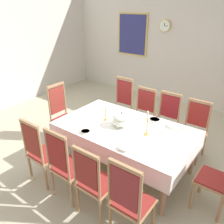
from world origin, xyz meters
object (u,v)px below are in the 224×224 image
(dining_table, at_px, (125,131))
(chair_head_west, at_px, (62,114))
(chair_south_b, at_px, (66,164))
(candlestick_west, at_px, (106,114))
(bowl_near_left, at_px, (85,132))
(spoon_primary, at_px, (82,130))
(chair_north_a, at_px, (121,105))
(chair_north_d, at_px, (194,129))
(chair_north_c, at_px, (166,120))
(spoon_secondary, at_px, (182,129))
(chair_head_east, at_px, (220,175))
(soup_tureen, at_px, (122,119))
(chair_north_b, at_px, (142,114))
(mounted_clock, at_px, (165,26))
(bowl_near_right, at_px, (173,126))
(framed_painting, at_px, (132,35))
(chair_south_a, at_px, (41,151))
(candlestick_east, at_px, (147,125))
(chair_south_c, at_px, (94,181))
(chair_south_d, at_px, (130,200))
(bowl_far_left, at_px, (125,148))
(bowl_far_right, at_px, (155,120))

(dining_table, distance_m, chair_head_west, 1.48)
(chair_south_b, bearing_deg, chair_head_west, 139.60)
(candlestick_west, relative_size, bowl_near_left, 2.02)
(spoon_primary, bearing_deg, chair_north_a, 114.96)
(chair_head_west, bearing_deg, chair_north_d, 114.48)
(chair_north_c, relative_size, spoon_secondary, 6.13)
(chair_head_east, distance_m, soup_tureen, 1.57)
(chair_north_a, height_order, chair_north_d, chair_north_a)
(chair_head_east, bearing_deg, chair_north_d, 34.35)
(chair_north_b, distance_m, chair_north_d, 1.04)
(mounted_clock, bearing_deg, chair_south_b, -80.21)
(bowl_near_right, xyz_separation_m, framed_painting, (-2.61, 2.84, 0.91))
(chair_south_a, bearing_deg, chair_north_d, 52.51)
(chair_head_east, distance_m, bowl_near_left, 1.93)
(chair_north_c, height_order, spoon_primary, chair_north_c)
(dining_table, distance_m, candlestick_east, 0.45)
(chair_south_c, relative_size, spoon_primary, 6.04)
(dining_table, relative_size, chair_north_a, 1.84)
(chair_south_d, bearing_deg, candlestick_east, 110.58)
(bowl_near_right, height_order, framed_painting, framed_painting)
(chair_north_a, bearing_deg, spoon_primary, 101.94)
(chair_north_c, distance_m, bowl_near_right, 0.72)
(chair_south_d, bearing_deg, chair_head_east, 55.78)
(candlestick_west, distance_m, spoon_secondary, 1.23)
(chair_head_east, xyz_separation_m, candlestick_east, (-1.08, -0.00, 0.37))
(bowl_near_right, xyz_separation_m, bowl_far_left, (-0.26, -0.96, 0.00))
(bowl_near_left, distance_m, bowl_far_left, 0.72)
(dining_table, height_order, bowl_far_right, bowl_far_right)
(bowl_near_left, xyz_separation_m, bowl_far_right, (0.65, 0.97, 0.00))
(soup_tureen, bearing_deg, bowl_near_right, 34.37)
(dining_table, relative_size, chair_south_c, 2.01)
(bowl_near_right, bearing_deg, chair_south_c, -103.83)
(candlestick_east, bearing_deg, chair_north_b, 122.56)
(chair_south_a, relative_size, chair_north_a, 0.94)
(chair_head_west, bearing_deg, mounted_clock, 172.03)
(mounted_clock, bearing_deg, chair_north_a, -84.60)
(spoon_secondary, distance_m, framed_painting, 4.04)
(chair_south_d, distance_m, candlestick_east, 1.16)
(chair_north_d, xyz_separation_m, candlestick_east, (-0.39, -1.02, 0.40))
(dining_table, distance_m, chair_north_a, 1.31)
(chair_head_east, xyz_separation_m, mounted_clock, (-2.48, 3.29, 1.43))
(framed_painting, bearing_deg, bowl_near_left, -66.79)
(chair_south_c, relative_size, candlestick_east, 2.73)
(chair_south_a, xyz_separation_m, chair_north_d, (1.57, 2.05, -0.01))
(candlestick_east, distance_m, spoon_secondary, 0.62)
(bowl_far_left, relative_size, framed_painting, 0.16)
(chair_north_b, relative_size, chair_south_c, 0.99)
(chair_north_d, height_order, bowl_near_right, chair_north_d)
(dining_table, height_order, bowl_far_left, bowl_far_left)
(chair_south_b, bearing_deg, bowl_near_right, 59.61)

